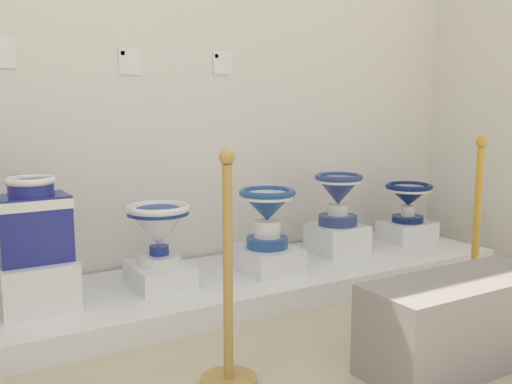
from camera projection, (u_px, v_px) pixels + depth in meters
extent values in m
cube|color=beige|center=(427.00, 381.00, 2.45)|extent=(5.89, 5.25, 0.02)
cube|color=white|center=(222.00, 44.00, 3.78)|extent=(4.09, 0.06, 3.07)
cube|color=white|center=(261.00, 279.00, 3.59)|extent=(3.29, 0.88, 0.14)
cube|color=white|center=(37.00, 284.00, 2.89)|extent=(0.36, 0.36, 0.24)
cube|color=navy|center=(33.00, 228.00, 2.85)|extent=(0.34, 0.25, 0.33)
cube|color=white|center=(32.00, 202.00, 2.83)|extent=(0.35, 0.26, 0.05)
cylinder|color=navy|center=(31.00, 188.00, 2.82)|extent=(0.22, 0.22, 0.07)
torus|color=white|center=(31.00, 180.00, 2.81)|extent=(0.24, 0.24, 0.04)
cube|color=white|center=(160.00, 275.00, 3.24)|extent=(0.31, 0.37, 0.13)
cylinder|color=white|center=(159.00, 259.00, 3.22)|extent=(0.24, 0.24, 0.05)
cylinder|color=navy|center=(159.00, 250.00, 3.22)|extent=(0.11, 0.11, 0.05)
cone|color=white|center=(158.00, 227.00, 3.19)|extent=(0.35, 0.35, 0.21)
cylinder|color=navy|center=(158.00, 212.00, 3.18)|extent=(0.34, 0.34, 0.03)
torus|color=white|center=(158.00, 208.00, 3.18)|extent=(0.36, 0.36, 0.04)
cylinder|color=navy|center=(158.00, 209.00, 3.18)|extent=(0.24, 0.24, 0.01)
cube|color=white|center=(267.00, 259.00, 3.54)|extent=(0.33, 0.39, 0.14)
cylinder|color=#285293|center=(267.00, 242.00, 3.53)|extent=(0.26, 0.26, 0.07)
cylinder|color=white|center=(267.00, 229.00, 3.51)|extent=(0.16, 0.16, 0.10)
cone|color=#285293|center=(267.00, 207.00, 3.49)|extent=(0.33, 0.33, 0.17)
cylinder|color=white|center=(267.00, 196.00, 3.48)|extent=(0.33, 0.33, 0.03)
torus|color=#285293|center=(267.00, 193.00, 3.48)|extent=(0.35, 0.35, 0.04)
cylinder|color=white|center=(267.00, 193.00, 3.48)|extent=(0.23, 0.23, 0.01)
cube|color=white|center=(337.00, 239.00, 3.96)|extent=(0.34, 0.33, 0.19)
cylinder|color=navy|center=(338.00, 220.00, 3.94)|extent=(0.26, 0.26, 0.07)
cylinder|color=white|center=(338.00, 210.00, 3.93)|extent=(0.14, 0.14, 0.07)
cone|color=navy|center=(338.00, 191.00, 3.91)|extent=(0.31, 0.31, 0.19)
cylinder|color=white|center=(339.00, 180.00, 3.90)|extent=(0.30, 0.30, 0.03)
torus|color=navy|center=(339.00, 177.00, 3.90)|extent=(0.32, 0.32, 0.04)
cylinder|color=white|center=(339.00, 178.00, 3.90)|extent=(0.22, 0.22, 0.01)
cube|color=white|center=(407.00, 231.00, 4.32)|extent=(0.37, 0.29, 0.14)
cylinder|color=navy|center=(408.00, 219.00, 4.31)|extent=(0.23, 0.23, 0.05)
cylinder|color=white|center=(408.00, 211.00, 4.30)|extent=(0.10, 0.10, 0.08)
cone|color=navy|center=(409.00, 196.00, 4.28)|extent=(0.33, 0.33, 0.15)
cylinder|color=white|center=(409.00, 189.00, 4.27)|extent=(0.33, 0.33, 0.03)
torus|color=navy|center=(409.00, 186.00, 4.27)|extent=(0.35, 0.35, 0.04)
cylinder|color=white|center=(409.00, 187.00, 4.27)|extent=(0.23, 0.23, 0.01)
cube|color=white|center=(3.00, 53.00, 3.09)|extent=(0.13, 0.01, 0.16)
cube|color=white|center=(130.00, 62.00, 3.45)|extent=(0.13, 0.01, 0.16)
cube|color=slate|center=(123.00, 53.00, 3.42)|extent=(0.02, 0.01, 0.02)
cube|color=white|center=(222.00, 63.00, 3.76)|extent=(0.13, 0.01, 0.15)
cube|color=slate|center=(216.00, 56.00, 3.73)|extent=(0.02, 0.01, 0.02)
cylinder|color=#B48C45|center=(229.00, 380.00, 2.40)|extent=(0.24, 0.24, 0.02)
cylinder|color=#B48C45|center=(228.00, 274.00, 2.33)|extent=(0.04, 0.04, 0.89)
sphere|color=#B48C45|center=(227.00, 157.00, 2.26)|extent=(0.06, 0.06, 0.06)
cylinder|color=gold|center=(472.00, 304.00, 3.32)|extent=(0.24, 0.24, 0.02)
cylinder|color=gold|center=(477.00, 226.00, 3.25)|extent=(0.04, 0.04, 0.89)
sphere|color=gold|center=(482.00, 142.00, 3.18)|extent=(0.06, 0.06, 0.06)
cube|color=gray|center=(459.00, 322.00, 2.54)|extent=(0.92, 0.36, 0.40)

